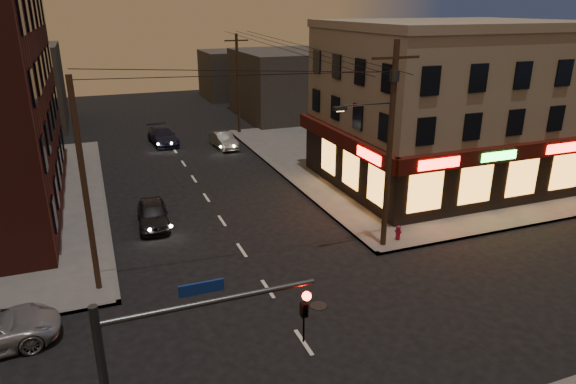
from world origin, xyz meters
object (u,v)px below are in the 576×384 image
sedan_near (153,214)px  sedan_mid (224,140)px  sedan_far (163,136)px  fire_hydrant (398,232)px

sedan_near → sedan_mid: bearing=65.8°
sedan_mid → sedan_far: 5.63m
sedan_near → sedan_mid: (7.80, 14.71, -0.03)m
sedan_far → fire_hydrant: bearing=-75.8°
fire_hydrant → sedan_far: bearing=108.8°
sedan_near → fire_hydrant: sedan_near is taller
sedan_near → sedan_mid: size_ratio=1.01×
sedan_mid → sedan_far: size_ratio=0.81×
sedan_near → sedan_far: bearing=83.8°
fire_hydrant → sedan_mid: bearing=99.8°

